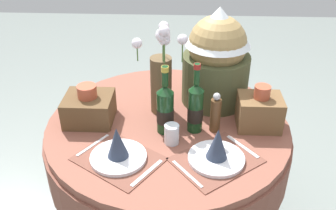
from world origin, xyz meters
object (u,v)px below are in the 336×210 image
Objects in this scene: dining_table at (168,147)px; flower_vase at (161,75)px; place_setting_left at (118,150)px; wine_bottle_left at (165,108)px; place_setting_right at (217,152)px; wine_bottle_rear at (195,107)px; pepper_mill at (215,114)px; woven_basket_side_right at (259,111)px; woven_basket_side_left at (89,107)px; gift_tub_back_right at (217,54)px; tumbler_near_left at (172,134)px.

flower_vase is (-0.04, 0.10, 0.36)m from dining_table.
wine_bottle_left is at bearing 49.76° from place_setting_left.
flower_vase is at bearing 98.99° from wine_bottle_left.
wine_bottle_rear is (-0.09, 0.22, 0.08)m from place_setting_right.
dining_table is at bearing 83.44° from wine_bottle_left.
woven_basket_side_right reaches higher than pepper_mill.
wine_bottle_left is at bearing -96.56° from dining_table.
woven_basket_side_left is (-0.19, 0.30, 0.03)m from place_setting_left.
place_setting_right is 0.66m from woven_basket_side_left.
dining_table is 0.53m from gift_tub_back_right.
woven_basket_side_right is (0.63, 0.28, 0.04)m from place_setting_left.
place_setting_right is 1.98× the size of woven_basket_side_right.
tumbler_near_left is 0.43× the size of woven_basket_side_right.
place_setting_right is 4.66× the size of tumbler_near_left.
woven_basket_side_left is (-0.35, -0.10, -0.13)m from flower_vase.
place_setting_right is 0.23m from tumbler_near_left.
place_setting_right is 0.55m from gift_tub_back_right.
pepper_mill is at bearing -5.71° from woven_basket_side_left.
flower_vase reaches higher than dining_table.
place_setting_right is at bearing -92.02° from gift_tub_back_right.
dining_table is 5.23× the size of woven_basket_side_left.
place_setting_right is 0.35m from woven_basket_side_right.
dining_table is 0.34m from pepper_mill.
woven_basket_side_right is at bearing -13.41° from flower_vase.
place_setting_right is 1.28× the size of wine_bottle_left.
dining_table is at bearing 127.87° from place_setting_right.
wine_bottle_rear is 1.50× the size of woven_basket_side_left.
dining_table is 2.36× the size of gift_tub_back_right.
wine_bottle_rear reaches higher than dining_table.
pepper_mill is at bearing 29.46° from place_setting_left.
wine_bottle_left is 1.46× the size of woven_basket_side_left.
flower_vase is at bearing 148.81° from pepper_mill.
wine_bottle_left reaches higher than place_setting_right.
wine_bottle_left is at bearing -81.01° from flower_vase.
woven_basket_side_left is (-0.41, 0.17, 0.03)m from tumbler_near_left.
gift_tub_back_right is (0.43, 0.52, 0.22)m from place_setting_left.
pepper_mill is at bearing -167.85° from woven_basket_side_right.
flower_vase is at bearing 109.37° from dining_table.
flower_vase is 5.15× the size of tumbler_near_left.
wine_bottle_left reaches higher than woven_basket_side_right.
gift_tub_back_right is at bearing 129.84° from woven_basket_side_right.
wine_bottle_left is 0.97× the size of wine_bottle_rear.
wine_bottle_left is at bearing -176.15° from pepper_mill.
woven_basket_side_left reaches higher than tumbler_near_left.
wine_bottle_rear reaches higher than pepper_mill.
wine_bottle_rear is at bearing -110.59° from gift_tub_back_right.
woven_basket_side_left is at bearing -164.42° from flower_vase.
place_setting_left reaches higher than dining_table.
place_setting_left is 0.71m from gift_tub_back_right.
pepper_mill is 0.33m from gift_tub_back_right.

